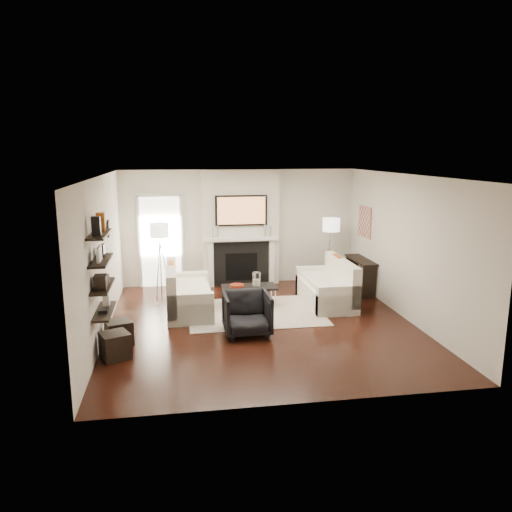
{
  "coord_description": "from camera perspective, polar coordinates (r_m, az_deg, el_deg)",
  "views": [
    {
      "loc": [
        -1.49,
        -8.59,
        3.1
      ],
      "look_at": [
        0.0,
        0.6,
        1.15
      ],
      "focal_mm": 35.0,
      "sensor_mm": 36.0,
      "label": 1
    }
  ],
  "objects": [
    {
      "name": "loveseat_left_arm_n",
      "position": [
        9.17,
        -7.47,
        -6.05
      ],
      "size": [
        0.85,
        0.18,
        0.6
      ],
      "primitive_type": "cube",
      "color": "white",
      "rests_on": "floor"
    },
    {
      "name": "clock_face",
      "position": [
        9.67,
        -16.35,
        3.02
      ],
      "size": [
        0.01,
        0.29,
        0.29
      ],
      "primitive_type": "cylinder",
      "rotation": [
        0.0,
        1.57,
        0.0
      ],
      "color": "white",
      "rests_on": "clock_rim"
    },
    {
      "name": "hurricane_glass",
      "position": [
        10.14,
        0.05,
        -2.67
      ],
      "size": [
        0.17,
        0.17,
        0.29
      ],
      "primitive_type": "cylinder",
      "color": "white",
      "rests_on": "coffee_table"
    },
    {
      "name": "fireplace_surround",
      "position": [
        11.72,
        -1.67,
        -0.89
      ],
      "size": [
        1.3,
        0.02,
        1.04
      ],
      "primitive_type": "cube",
      "color": "black",
      "rests_on": "floor"
    },
    {
      "name": "lamp_left_shade",
      "position": [
        10.9,
        -11.01,
        2.91
      ],
      "size": [
        0.4,
        0.4,
        0.3
      ],
      "primitive_type": "cylinder",
      "color": "white",
      "rests_on": "lamp_left_post"
    },
    {
      "name": "decor_books",
      "position": [
        7.95,
        -17.03,
        -5.96
      ],
      "size": [
        0.14,
        0.2,
        0.05
      ],
      "primitive_type": "cube",
      "color": "black",
      "rests_on": "shelf_bottom"
    },
    {
      "name": "tv_screen",
      "position": [
        11.45,
        -1.68,
        5.21
      ],
      "size": [
        1.1,
        0.0,
        0.62
      ],
      "primitive_type": "cube",
      "color": "#BF723F",
      "rests_on": "tv_body"
    },
    {
      "name": "candlestick_r_tall",
      "position": [
        11.62,
        1.02,
        2.94
      ],
      "size": [
        0.04,
        0.04,
        0.3
      ],
      "primitive_type": "cylinder",
      "color": "silver",
      "rests_on": "mantel_shelf"
    },
    {
      "name": "shelf_lower",
      "position": [
        7.93,
        -17.11,
        -3.32
      ],
      "size": [
        0.25,
        1.0,
        0.04
      ],
      "primitive_type": "cube",
      "color": "black",
      "rests_on": "wall_left"
    },
    {
      "name": "loveseat_left_arm_s",
      "position": [
        10.73,
        -7.75,
        -3.41
      ],
      "size": [
        0.85,
        0.18,
        0.6
      ],
      "primitive_type": "cube",
      "color": "white",
      "rests_on": "floor"
    },
    {
      "name": "door_trim_top",
      "position": [
        11.6,
        -11.03,
        6.82
      ],
      "size": [
        1.02,
        0.06,
        0.06
      ],
      "primitive_type": "cube",
      "color": "white",
      "rests_on": "wall_back"
    },
    {
      "name": "copper_bowl",
      "position": [
        10.12,
        -2.19,
        -3.39
      ],
      "size": [
        0.29,
        0.29,
        0.05
      ],
      "primitive_type": "cylinder",
      "color": "#B6391E",
      "rests_on": "coffee_table"
    },
    {
      "name": "lamp_right_post",
      "position": [
        11.8,
        8.48,
        -0.53
      ],
      "size": [
        0.02,
        0.02,
        1.2
      ],
      "primitive_type": "cylinder",
      "color": "silver",
      "rests_on": "floor"
    },
    {
      "name": "mantel_pilaster_r",
      "position": [
        11.8,
        1.81,
        -0.66
      ],
      "size": [
        0.12,
        0.08,
        1.1
      ],
      "primitive_type": "cube",
      "color": "white",
      "rests_on": "floor"
    },
    {
      "name": "candlestick_r_short",
      "position": [
        11.64,
        1.65,
        2.81
      ],
      "size": [
        0.04,
        0.04,
        0.24
      ],
      "primitive_type": "cylinder",
      "color": "silver",
      "rests_on": "mantel_shelf"
    },
    {
      "name": "ottoman_far",
      "position": [
        8.03,
        -15.8,
        -9.81
      ],
      "size": [
        0.53,
        0.53,
        0.4
      ],
      "primitive_type": "cube",
      "rotation": [
        0.0,
        0.0,
        0.42
      ],
      "color": "black",
      "rests_on": "floor"
    },
    {
      "name": "mantel_shelf",
      "position": [
        11.55,
        -1.66,
        1.96
      ],
      "size": [
        1.7,
        0.18,
        0.07
      ],
      "primitive_type": "cube",
      "color": "white",
      "rests_on": "chimney_breast"
    },
    {
      "name": "wall_art",
      "position": [
        11.55,
        12.34,
        3.85
      ],
      "size": [
        0.03,
        0.7,
        0.7
      ],
      "primitive_type": "cube",
      "color": "#AA6955",
      "rests_on": "wall_right"
    },
    {
      "name": "armchair",
      "position": [
        8.64,
        -1.04,
        -6.36
      ],
      "size": [
        0.8,
        0.75,
        0.81
      ],
      "primitive_type": "imported",
      "rotation": [
        0.0,
        0.0,
        0.02
      ],
      "color": "black",
      "rests_on": "floor"
    },
    {
      "name": "hallway_panel",
      "position": [
        11.76,
        -10.82,
        1.58
      ],
      "size": [
        0.9,
        0.02,
        2.1
      ],
      "primitive_type": "cube",
      "color": "white",
      "rests_on": "floor"
    },
    {
      "name": "loveseat_right_base",
      "position": [
        10.5,
        7.96,
        -4.26
      ],
      "size": [
        0.85,
        1.8,
        0.42
      ],
      "primitive_type": "cube",
      "color": "white",
      "rests_on": "floor"
    },
    {
      "name": "coffee_leg_ne",
      "position": [
        10.1,
        2.22,
        -4.94
      ],
      "size": [
        0.02,
        0.02,
        0.38
      ],
      "primitive_type": "cylinder",
      "color": "silver",
      "rests_on": "floor"
    },
    {
      "name": "firebox",
      "position": [
        11.73,
        -1.67,
        -1.23
      ],
      "size": [
        0.75,
        0.02,
        0.65
      ],
      "primitive_type": "cube",
      "color": "black",
      "rests_on": "floor"
    },
    {
      "name": "tv_body",
      "position": [
        11.48,
        -1.7,
        5.22
      ],
      "size": [
        1.2,
        0.06,
        0.7
      ],
      "primitive_type": "cube",
      "color": "black",
      "rests_on": "chimney_breast"
    },
    {
      "name": "lamp_right_leg_b",
      "position": [
        11.87,
        8.08,
        -0.45
      ],
      "size": [
        0.14,
        0.22,
        1.23
      ],
      "primitive_type": "cylinder",
      "rotation": [
        0.18,
        0.0,
        0.52
      ],
      "color": "silver",
      "rests_on": "floor"
    },
    {
      "name": "lamp_left_leg_c",
      "position": [
        10.97,
        -11.13,
        -1.57
      ],
      "size": [
        0.14,
        0.22,
        1.23
      ],
      "primitive_type": "cylinder",
      "rotation": [
        0.18,
        0.0,
        2.62
      ],
      "color": "silver",
      "rests_on": "floor"
    },
    {
      "name": "decor_frame_a",
      "position": [
        7.69,
        -17.48,
        0.22
      ],
      "size": [
        0.04,
        0.3,
        0.22
      ],
      "primitive_type": "cube",
      "color": "white",
      "rests_on": "shelf_upper"
    },
    {
      "name": "decor_box_tall",
      "position": [
        8.25,
        -16.76,
        -4.82
      ],
      "size": [
        0.1,
        0.1,
        0.18
      ],
      "primitive_type": "cube",
      "color": "white",
      "rests_on": "shelf_bottom"
    },
    {
      "name": "loveseat_left_base",
      "position": [
        9.97,
        -7.61,
        -5.13
      ],
      "size": [
        0.85,
        1.8,
        0.42
      ],
      "primitive_type": "cube",
      "color": "white",
      "rests_on": "floor"
    },
    {
      "name": "loveseat_right_arm_s",
      "position": [
        11.23,
        6.76,
        -2.7
      ],
      "size": [
        0.85,
        0.18,
        0.6
      ],
      "primitive_type": "cube",
      "color": "white",
      "rests_on": "floor"
    },
    {
      "name": "pillow_right_charcoal",
      "position": [
        10.2,
        10.33,
        -1.86
      ],
      "size": [
        0.1,
        0.4,
        0.4
      ],
      "primitive_type": "cube",
      "color": "black",
      "rests_on": "loveseat_right_cushion"
    },
    {
      "name": "coffee_leg_nw",
      "position": [
        9.95,
        -3.45,
        -5.2
      ],
      "size": [
        0.02,
        0.02,
        0.38
      ],
      "primitive_type": "cylinder",
      "color": "silver",
      "rests_on": "floor"
    },
    {
      "name": "chimney_breast",
      "position": [
        11.7,
        -1.79,
        3.22
      ],
      "size": [
        1.8,
        0.25,
        2.7
      ],
      "primitive_type": "cube",
      "color": "silver",
      "rests_on": "floor"
    },
    {
      "name": "loveseat_right_cushion",
      "position": [
        10.42,
        7.74,
        -2.9
      ],
      "size": [
        0.63,
        1.44,
        0.1
      ],
      "primitive_type": "cube",
      "color": "white",
      "rests_on": "loveseat_right_base"
    },
    {
      "name": "clock_rim",
      "position": [
        9.68,
        -16.49,
        3.02
      ],
      "size": [
        0.04,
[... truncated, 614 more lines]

